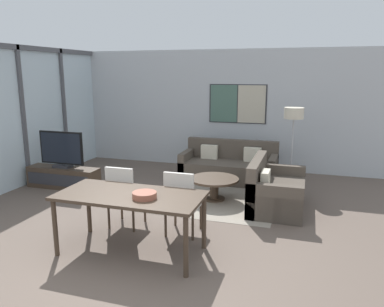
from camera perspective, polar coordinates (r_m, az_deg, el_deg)
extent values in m
plane|color=brown|center=(4.60, -11.34, -17.61)|extent=(24.00, 24.00, 0.00)
cube|color=silver|center=(9.02, 4.64, 6.68)|extent=(8.01, 0.06, 2.80)
cube|color=#2D2D33|center=(8.90, 6.95, 7.52)|extent=(1.35, 0.01, 0.91)
cube|color=#4C7060|center=(8.96, 4.86, 7.59)|extent=(0.64, 0.02, 0.87)
cube|color=beige|center=(8.84, 9.06, 7.42)|extent=(0.64, 0.02, 0.87)
cube|color=silver|center=(8.27, -24.49, 5.11)|extent=(0.02, 5.29, 2.80)
cube|color=#515156|center=(8.21, -25.19, 14.48)|extent=(0.07, 5.29, 0.10)
cube|color=#515156|center=(8.25, -24.34, 5.11)|extent=(0.07, 0.08, 2.80)
cube|color=#515156|center=(9.27, -18.92, 6.21)|extent=(0.07, 0.08, 2.80)
cube|color=gray|center=(6.89, 3.37, -6.97)|extent=(2.23, 2.01, 0.01)
cube|color=#423326|center=(7.93, -18.98, -3.48)|extent=(1.49, 0.38, 0.42)
cube|color=#2D2D33|center=(7.78, -19.83, -3.84)|extent=(1.37, 0.01, 0.23)
cube|color=#2D2D33|center=(7.88, -19.10, -1.83)|extent=(0.36, 0.20, 0.05)
cube|color=#2D2D33|center=(7.86, -19.13, -1.38)|extent=(0.06, 0.03, 0.08)
cube|color=black|center=(7.80, -19.29, 0.82)|extent=(0.95, 0.04, 0.66)
cube|color=black|center=(7.78, -19.39, 0.79)|extent=(0.89, 0.01, 0.59)
cube|color=#51473D|center=(8.00, 5.58, -2.73)|extent=(2.00, 0.87, 0.42)
cube|color=#51473D|center=(8.29, 6.13, -0.72)|extent=(2.00, 0.16, 0.84)
cube|color=#51473D|center=(8.21, -0.75, -1.64)|extent=(0.14, 0.87, 0.60)
cube|color=#51473D|center=(7.85, 12.25, -2.57)|extent=(0.14, 0.87, 0.60)
cube|color=beige|center=(8.19, 2.66, 0.25)|extent=(0.36, 0.12, 0.30)
cube|color=beige|center=(8.01, 9.21, -0.17)|extent=(0.36, 0.12, 0.30)
cube|color=#51473D|center=(6.58, 12.86, -6.33)|extent=(0.87, 1.45, 0.42)
cube|color=#51473D|center=(6.55, 9.82, -4.36)|extent=(0.16, 1.45, 0.84)
cube|color=#51473D|center=(5.93, 12.36, -7.46)|extent=(0.87, 0.14, 0.60)
cube|color=#51473D|center=(7.17, 13.34, -4.03)|extent=(0.87, 0.14, 0.60)
cube|color=beige|center=(6.18, 11.12, -3.97)|extent=(0.12, 0.36, 0.30)
cylinder|color=#423326|center=(6.89, 3.37, -6.88)|extent=(0.40, 0.40, 0.03)
cylinder|color=#423326|center=(6.84, 3.39, -5.56)|extent=(0.16, 0.16, 0.36)
cylinder|color=#423326|center=(6.78, 3.41, -3.93)|extent=(0.89, 0.89, 0.04)
cube|color=#423326|center=(4.78, -9.42, -6.34)|extent=(1.84, 0.87, 0.04)
cylinder|color=#423326|center=(5.06, -20.13, -10.59)|extent=(0.06, 0.06, 0.74)
cylinder|color=#423326|center=(4.30, -0.95, -14.01)|extent=(0.06, 0.06, 0.74)
cylinder|color=#423326|center=(5.63, -15.46, -7.94)|extent=(0.06, 0.06, 0.74)
cylinder|color=#423326|center=(4.95, 1.85, -10.32)|extent=(0.06, 0.06, 0.74)
cube|color=beige|center=(5.72, -9.92, -6.64)|extent=(0.46, 0.46, 0.06)
cube|color=beige|center=(5.47, -11.01, -4.60)|extent=(0.42, 0.05, 0.48)
cylinder|color=#423326|center=(5.73, -12.56, -9.20)|extent=(0.04, 0.04, 0.40)
cylinder|color=#423326|center=(5.55, -8.93, -9.77)|extent=(0.04, 0.04, 0.40)
cylinder|color=#423326|center=(6.06, -10.67, -7.93)|extent=(0.04, 0.04, 0.40)
cylinder|color=#423326|center=(5.89, -7.19, -8.41)|extent=(0.04, 0.04, 0.40)
cube|color=beige|center=(5.38, -1.30, -7.71)|extent=(0.46, 0.46, 0.06)
cube|color=beige|center=(5.11, -2.05, -5.60)|extent=(0.42, 0.05, 0.48)
cylinder|color=#423326|center=(5.35, -4.05, -10.51)|extent=(0.04, 0.04, 0.40)
cylinder|color=#423326|center=(5.23, 0.12, -11.04)|extent=(0.04, 0.04, 0.40)
cylinder|color=#423326|center=(5.70, -2.56, -9.04)|extent=(0.04, 0.04, 0.40)
cylinder|color=#423326|center=(5.58, 1.35, -9.49)|extent=(0.04, 0.04, 0.40)
cylinder|color=#995642|center=(4.59, -7.26, -6.31)|extent=(0.30, 0.30, 0.08)
torus|color=#995642|center=(4.58, -7.27, -5.95)|extent=(0.30, 0.30, 0.02)
cylinder|color=#2D2D33|center=(7.94, 14.68, -4.69)|extent=(0.28, 0.28, 0.02)
cylinder|color=#B7B7BC|center=(7.77, 14.95, 0.18)|extent=(0.03, 0.03, 1.36)
cylinder|color=beige|center=(7.65, 15.27, 5.96)|extent=(0.38, 0.38, 0.22)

